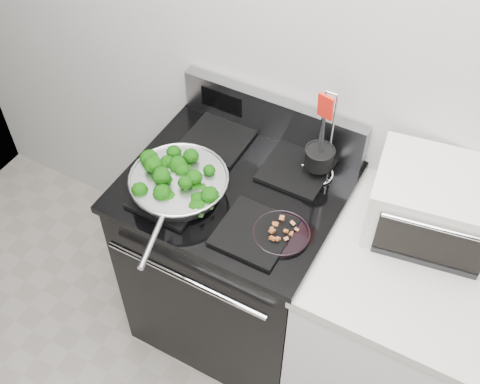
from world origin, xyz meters
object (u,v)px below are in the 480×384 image
Objects in this scene: utensil_holder at (319,162)px; toaster_oven at (437,205)px; gas_range at (236,256)px; bacon_plate at (281,231)px; skillet at (179,185)px.

toaster_oven is at bearing 8.95° from utensil_holder.
toaster_oven reaches higher than gas_range.
toaster_oven is (0.44, -0.02, 0.03)m from utensil_holder.
bacon_plate is (0.25, -0.13, 0.48)m from gas_range.
skillet is 1.45× the size of utensil_holder.
toaster_oven is (0.43, 0.29, 0.08)m from bacon_plate.
bacon_plate is at bearing -13.04° from skillet.
utensil_holder is at bearing 36.71° from gas_range.
gas_range is 5.65× the size of bacon_plate.
skillet is at bearing -128.05° from utensil_holder.
skillet is 2.79× the size of bacon_plate.
utensil_holder is (0.25, 0.18, 0.53)m from gas_range.
utensil_holder reaches higher than gas_range.
gas_range is 2.03× the size of skillet.
gas_range is 2.93× the size of utensil_holder.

